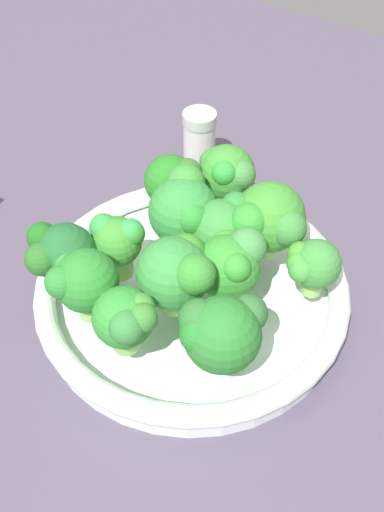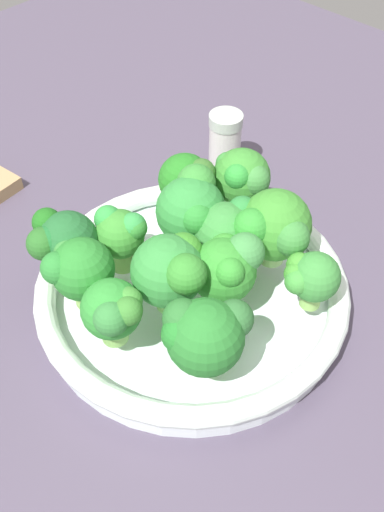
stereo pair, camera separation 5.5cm
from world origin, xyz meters
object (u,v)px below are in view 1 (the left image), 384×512
Objects in this scene: broccoli_floret_3 at (177,272)px; pepper_shaker at (199,143)px; broccoli_floret_9 at (126,319)px; broccoli_floret_12 at (227,174)px; bowl at (192,291)px; broccoli_floret_4 at (269,219)px; broccoli_floret_7 at (312,264)px; broccoli_floret_8 at (60,255)px; broccoli_floret_5 at (230,263)px; broccoli_floret_10 at (223,228)px; broccoli_floret_1 at (83,281)px; broccoli_floret_2 at (185,207)px; broccoli_floret_11 at (173,181)px; broccoli_floret_6 at (118,241)px; broccoli_floret_0 at (220,332)px.

broccoli_floret_3 reaches higher than pepper_shaker.
broccoli_floret_12 is at bearing -80.04° from broccoli_floret_9.
bowl is at bearing -88.26° from broccoli_floret_9.
broccoli_floret_4 is 1.35× the size of broccoli_floret_7.
broccoli_floret_8 is (8.62, 7.52, 6.09)cm from bowl.
broccoli_floret_5 is 1.07× the size of broccoli_floret_10.
broccoli_floret_8 is 1.06× the size of broccoli_floret_10.
broccoli_floret_12 is (-1.77, -19.15, -0.27)cm from broccoli_floret_1.
broccoli_floret_2 is (-1.50, -12.30, 0.05)cm from broccoli_floret_1.
broccoli_floret_11 is (-1.51, -14.34, -0.61)cm from broccoli_floret_8.
broccoli_floret_5 is at bearing -126.14° from broccoli_floret_3.
broccoli_floret_1 is 17.63cm from broccoli_floret_4.
broccoli_floret_6 is 9.57cm from broccoli_floret_10.
broccoli_floret_0 is at bearing -153.77° from broccoli_floret_9.
broccoli_floret_11 is at bearing -51.97° from broccoli_floret_3.
broccoli_floret_2 is 1.20× the size of broccoli_floret_11.
broccoli_floret_5 is at bearing -175.02° from bowl.
broccoli_floret_6 and broccoli_floret_11 have the same top height.
broccoli_floret_9 is 29.25cm from pepper_shaker.
bowl is 3.78× the size of broccoli_floret_4.
broccoli_floret_8 is 1.03× the size of broccoli_floret_12.
broccoli_floret_1 is at bearing 66.11° from broccoli_floret_10.
broccoli_floret_2 is at bearing -46.81° from bowl.
bowl is at bearing 106.95° from broccoli_floret_12.
broccoli_floret_0 is 1.12× the size of broccoli_floret_6.
bowl is 11.28cm from broccoli_floret_11.
broccoli_floret_10 is (-5.57, -12.59, -0.53)cm from broccoli_floret_1.
broccoli_floret_8 is at bearing 32.34° from broccoli_floret_5.
broccoli_floret_3 is 1.00× the size of broccoli_floret_4.
broccoli_floret_8 is 9.11cm from broccoli_floret_9.
bowl is 4.48× the size of broccoli_floret_10.
broccoli_floret_0 reaches higher than bowl.
broccoli_floret_6 is at bearing 78.97° from broccoli_floret_12.
broccoli_floret_7 is 16.61cm from broccoli_floret_11.
broccoli_floret_11 is 5.41cm from broccoli_floret_12.
broccoli_floret_3 is 10.56cm from broccoli_floret_4.
bowl is 7.95cm from broccoli_floret_2.
broccoli_floret_9 is at bearing 134.18° from broccoli_floret_6.
broccoli_floret_0 is 1.13× the size of broccoli_floret_11.
bowl is 4.17× the size of broccoli_floret_1.
broccoli_floret_5 is 1.03× the size of broccoli_floret_12.
broccoli_floret_2 reaches higher than broccoli_floret_12.
bowl is 12.46cm from broccoli_floret_12.
broccoli_floret_10 is at bearing -49.06° from broccoli_floret_5.
broccoli_floret_10 is at bearing -132.51° from broccoli_floret_6.
broccoli_floret_9 is at bearing 70.24° from broccoli_floret_5.
broccoli_floret_1 reaches higher than pepper_shaker.
broccoli_floret_3 is 1.35× the size of broccoli_floret_7.
broccoli_floret_2 is at bearing 21.70° from broccoli_floret_4.
broccoli_floret_4 is at bearing -131.46° from broccoli_floret_8.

